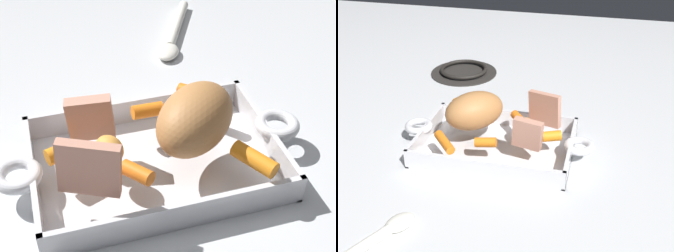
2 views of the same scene
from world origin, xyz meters
The scene contains 12 objects.
ground_plane centered at (0.00, 0.00, 0.00)m, with size 2.28×2.28×0.00m, color silver.
roasting_dish centered at (0.00, 0.00, 0.01)m, with size 0.44×0.23×0.05m.
pork_roast centered at (0.05, -0.01, 0.09)m, with size 0.14×0.09×0.08m, color #B07440.
roast_slice_outer centered at (-0.10, -0.06, 0.08)m, with size 0.01×0.08×0.08m, color tan.
roast_slice_thin centered at (-0.08, 0.04, 0.08)m, with size 0.02×0.06×0.06m, color tan.
baby_carrot_northwest centered at (0.09, 0.08, 0.06)m, with size 0.02×0.02×0.07m, color orange.
baby_carrot_northeast centered at (0.01, 0.06, 0.06)m, with size 0.02×0.02×0.05m, color orange.
baby_carrot_long centered at (-0.04, -0.06, 0.06)m, with size 0.02×0.02×0.04m, color orange.
baby_carrot_short centered at (-0.13, 0.01, 0.06)m, with size 0.02×0.02×0.04m, color orange.
baby_carrot_center_right centered at (0.11, -0.08, 0.06)m, with size 0.02×0.02×0.06m, color orange.
potato_halved centered at (-0.06, -0.01, 0.06)m, with size 0.04×0.04×0.04m, color gold.
serving_spoon centered at (0.13, 0.34, 0.01)m, with size 0.13×0.22×0.02m.
Camera 1 is at (-0.13, -0.50, 0.50)m, focal length 54.22 mm.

